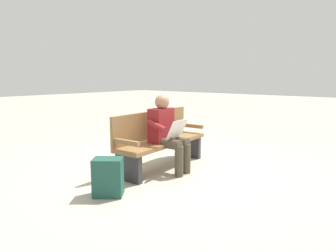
% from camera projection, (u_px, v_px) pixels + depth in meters
% --- Properties ---
extents(ground_plane, '(40.00, 40.00, 0.00)m').
position_uv_depth(ground_plane, '(163.00, 168.00, 4.91)').
color(ground_plane, '#B7AD99').
extents(bench_near, '(1.83, 0.60, 0.90)m').
position_uv_depth(bench_near, '(159.00, 139.00, 4.88)').
color(bench_near, olive).
rests_on(bench_near, ground).
extents(person_seated, '(0.59, 0.59, 1.18)m').
position_uv_depth(person_seated, '(167.00, 131.00, 4.63)').
color(person_seated, maroon).
rests_on(person_seated, ground).
extents(backpack, '(0.41, 0.43, 0.47)m').
position_uv_depth(backpack, '(108.00, 177.00, 3.73)').
color(backpack, '#1E4C42').
rests_on(backpack, ground).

